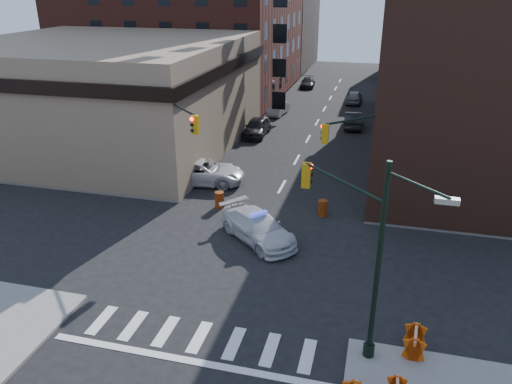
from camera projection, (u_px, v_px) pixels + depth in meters
The scene contains 26 objects.
ground at pixel (244, 256), 26.64m from camera, with size 140.00×140.00×0.00m, color black.
sidewalk_nw at pixel (136, 100), 61.05m from camera, with size 34.00×54.50×0.15m, color gray.
bank_building at pixel (107, 93), 43.46m from camera, with size 22.00×22.00×9.00m, color #856F57.
commercial_row_ne at pixel (469, 67), 40.96m from camera, with size 14.00×34.00×14.00m, color #4E2A1F.
filler_nw at pixel (252, 17), 82.40m from camera, with size 20.00×18.00×16.00m, color brown.
filler_ne at pixel (443, 36), 72.74m from camera, with size 16.00×16.00×12.00m, color #5B251C.
signal_pole_se at pixel (359, 242), 18.52m from camera, with size 5.40×5.27×8.00m.
signal_pole_nw at pixel (176, 141), 31.03m from camera, with size 3.58×3.67×8.00m.
signal_pole_ne at pixel (367, 156), 28.36m from camera, with size 3.67×3.58×8.00m.
tree_ne_near at pixel (396, 97), 46.71m from camera, with size 3.00×3.00×4.85m.
tree_ne_far at pixel (395, 81), 53.84m from camera, with size 3.00×3.00×4.85m.
police_car at pixel (258, 227), 27.99m from camera, with size 2.23×5.49×1.59m, color silver.
pickup at pixel (201, 172), 35.92m from camera, with size 2.85×6.19×1.72m, color silver.
parked_car_wnear at pixel (257, 127), 46.94m from camera, with size 1.96×4.86×1.66m, color black.
parked_car_wfar at pixel (278, 109), 54.23m from camera, with size 1.42×4.08×1.34m, color #9A9DA2.
parked_car_wdeep at pixel (308, 83), 68.19m from camera, with size 1.79×4.40×1.28m, color black.
parked_car_enear at pixel (353, 120), 49.56m from camera, with size 1.65×4.73×1.56m, color black.
parked_car_efar at pixel (354, 97), 59.41m from camera, with size 1.74×4.33×1.48m, color gray.
pedestrian_a at pixel (155, 184), 33.39m from camera, with size 0.62×0.40×1.69m, color black.
pedestrian_b at pixel (125, 172), 35.46m from camera, with size 0.80×0.63×1.66m, color black.
pedestrian_c at pixel (90, 173), 34.89m from camera, with size 1.13×0.47×1.92m, color #1D1F2C.
barrel_road at pixel (323, 208), 31.00m from camera, with size 0.58×0.58×1.04m, color red.
barrel_bank at pixel (219, 200), 32.15m from camera, with size 0.59×0.59×1.06m, color #CE5909.
barricade_se_a at pixel (415, 342), 19.36m from camera, with size 1.29×0.65×0.97m, color #E9430A, non-canonical shape.
barricade_nw_a at pixel (164, 187), 33.82m from camera, with size 1.28×0.64×0.96m, color #D16709, non-canonical shape.
barricade_nw_b at pixel (119, 181), 35.12m from camera, with size 1.11×0.55×0.83m, color #C86409, non-canonical shape.
Camera 1 is at (6.39, -22.27, 13.60)m, focal length 35.00 mm.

